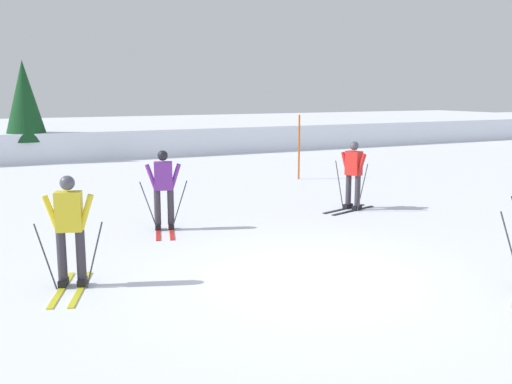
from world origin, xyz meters
TOP-DOWN VIEW (x-y plane):
  - ground_plane at (0.00, 0.00)m, footprint 120.00×120.00m
  - far_snow_ridge at (0.00, 21.49)m, footprint 80.00×8.22m
  - skier_red at (3.76, 4.24)m, footprint 1.64×0.97m
  - skier_purple at (-1.14, 4.25)m, footprint 0.97×1.64m
  - skier_yellow at (-3.51, 1.34)m, footprint 0.95×1.63m
  - trail_marker_pole at (5.13, 9.20)m, footprint 0.06×0.06m
  - conifer_far_left at (-2.60, 18.13)m, footprint 1.74×1.74m

SIDE VIEW (x-z plane):
  - ground_plane at x=0.00m, z-range 0.00..0.00m
  - far_snow_ridge at x=0.00m, z-range 0.00..1.23m
  - skier_yellow at x=-3.51m, z-range 0.06..1.77m
  - skier_purple at x=-1.14m, z-range 0.06..1.77m
  - skier_red at x=3.76m, z-range 0.06..1.77m
  - trail_marker_pole at x=5.13m, z-range 0.00..2.16m
  - conifer_far_left at x=-2.60m, z-range 0.44..4.62m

